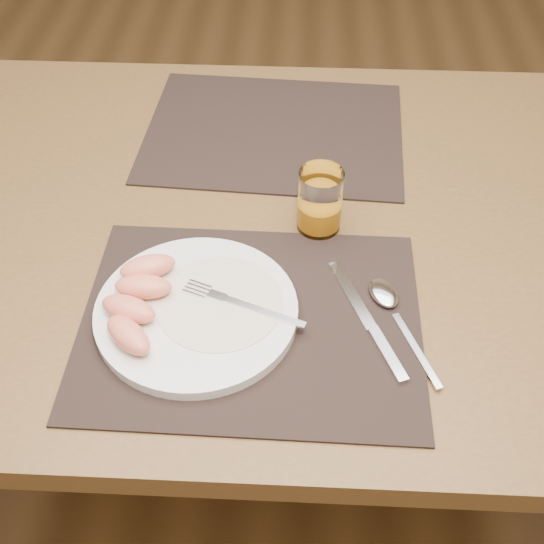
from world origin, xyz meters
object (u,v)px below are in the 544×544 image
Objects in this scene: plate at (197,311)px; knife at (372,328)px; placemat_far at (274,131)px; fork at (233,301)px; juice_glass at (320,203)px; placemat_near at (251,321)px; spoon at (388,301)px; table at (265,252)px.

plate reaches higher than knife.
knife reaches higher than placemat_far.
juice_glass is (0.11, 0.18, 0.03)m from fork.
knife is at bearing -2.96° from placemat_near.
spoon is (0.17, -0.40, 0.01)m from placemat_far.
juice_glass reaches higher than placemat_far.
knife is (0.18, -0.02, -0.02)m from fork.
table is 0.16m from juice_glass.
placemat_far is at bearing 85.22° from fork.
placemat_near is 0.16m from knife.
placemat_near is 0.44m from placemat_far.
table is 0.23m from fork.
juice_glass is at bearing 121.50° from spoon.
spoon is 0.18m from juice_glass.
placemat_far is (0.00, 0.22, 0.09)m from table.
placemat_far is (0.01, 0.44, 0.00)m from placemat_near.
fork reaches higher than placemat_near.
knife is at bearing -70.63° from juice_glass.
knife is (0.23, -0.01, -0.01)m from plate.
spoon is 1.87× the size of juice_glass.
knife is at bearing -71.66° from placemat_far.
fork is 0.21m from spoon.
table is at bearing 88.15° from placemat_near.
placemat_near is 2.42× the size of spoon.
knife is at bearing -7.63° from fork.
spoon is (0.21, 0.02, -0.01)m from fork.
plate is 0.25m from juice_glass.
table is 5.19× the size of plate.
plate is at bearing -110.35° from table.
fork is (-0.02, 0.02, 0.02)m from placemat_near.
fork is 1.70× the size of juice_glass.
placemat_far is 2.42× the size of spoon.
knife is at bearing -117.21° from spoon.
plate is 1.45× the size of spoon.
spoon is (0.02, 0.05, 0.00)m from knife.
fork reaches higher than plate.
plate is at bearing -131.02° from juice_glass.
placemat_near is 1.67× the size of plate.
fork reaches higher than placemat_far.
table is 0.25m from plate.
table is 0.27m from spoon.
placemat_far is 0.43m from fork.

